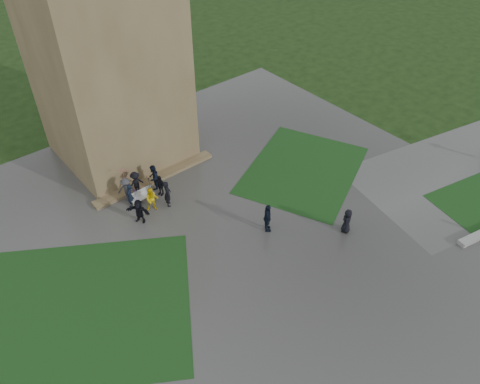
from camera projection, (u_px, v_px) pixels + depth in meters
ground at (259, 273)px, 25.46m from camera, size 120.00×120.00×0.00m
plaza at (235, 252)px, 26.64m from camera, size 34.00×34.00×0.02m
lawn_inset_left at (81, 308)px, 23.67m from camera, size 14.10×13.46×0.01m
lawn_inset_right at (303, 170)px, 32.54m from camera, size 11.12×10.15×0.01m
tower at (100, 30)px, 28.53m from camera, size 8.00×8.00×18.00m
tower_plinth at (155, 178)px, 31.64m from camera, size 9.00×0.80×0.22m
bench at (142, 196)px, 29.66m from camera, size 1.57×0.52×0.90m
visitor_cluster at (141, 190)px, 28.99m from camera, size 3.50×3.57×2.53m
pedestrian_mid at (268, 218)px, 27.39m from camera, size 1.17×1.29×1.92m
pedestrian_near at (347, 221)px, 27.42m from camera, size 0.96×0.88×1.62m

